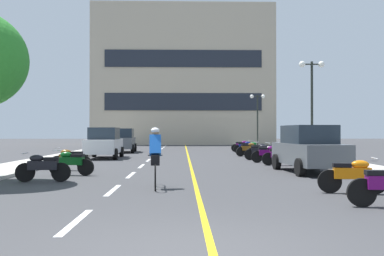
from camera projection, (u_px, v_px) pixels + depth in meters
The scene contains 35 objects.
ground_plane at pixel (184, 157), 26.45m from camera, with size 140.00×140.00×0.00m, color #38383A.
curb_left at pixel (80, 154), 29.28m from camera, with size 2.40×72.00×0.12m, color #B7B2A8.
curb_right at pixel (287, 153), 29.62m from camera, with size 2.40×72.00×0.12m, color #B7B2A8.
lane_dash_0 at pixel (76, 221), 7.41m from camera, with size 0.14×2.20×0.01m, color silver.
lane_dash_1 at pixel (113, 190), 11.41m from camera, with size 0.14×2.20×0.01m, color silver.
lane_dash_2 at pixel (131, 175), 15.41m from camera, with size 0.14×2.20×0.01m, color silver.
lane_dash_3 at pixel (141, 166), 19.41m from camera, with size 0.14×2.20×0.01m, color silver.
lane_dash_4 at pixel (148, 160), 23.41m from camera, with size 0.14×2.20×0.01m, color silver.
lane_dash_5 at pixel (153, 156), 27.41m from camera, with size 0.14×2.20×0.01m, color silver.
lane_dash_6 at pixel (157, 153), 31.41m from camera, with size 0.14×2.20×0.01m, color silver.
lane_dash_7 at pixel (160, 151), 35.40m from camera, with size 0.14×2.20×0.01m, color silver.
lane_dash_8 at pixel (162, 149), 39.40m from camera, with size 0.14×2.20×0.01m, color silver.
lane_dash_9 at pixel (164, 147), 43.40m from camera, with size 0.14×2.20×0.01m, color silver.
lane_dash_10 at pixel (165, 146), 47.40m from camera, with size 0.14×2.20×0.01m, color silver.
lane_dash_11 at pixel (167, 145), 51.40m from camera, with size 0.14×2.20×0.01m, color silver.
centre_line_yellow at pixel (188, 154), 29.46m from camera, with size 0.12×66.00×0.01m, color gold.
office_building at pixel (183, 78), 55.09m from camera, with size 22.22×9.26×17.14m.
street_lamp_mid at pixel (312, 87), 24.11m from camera, with size 1.46×0.36×5.47m.
street_lamp_far at pixel (257, 108), 41.05m from camera, with size 1.46×0.36×5.05m.
parked_car_near at pixel (309, 149), 16.40m from camera, with size 2.16×4.31×1.82m.
parked_car_mid at pixel (104, 143), 25.19m from camera, with size 1.98×4.23×1.82m.
parked_car_far at pixel (123, 140), 32.49m from camera, with size 2.06×4.27×1.82m.
motorcycle_1 at pixel (353, 175), 10.79m from camera, with size 1.69×0.61×0.92m.
motorcycle_2 at pixel (43, 167), 13.30m from camera, with size 1.70×0.60×0.92m.
motorcycle_3 at pixel (71, 162), 15.29m from camera, with size 1.69×0.62×0.92m.
motorcycle_4 at pixel (70, 159), 17.20m from camera, with size 1.70×0.60×0.92m.
motorcycle_5 at pixel (280, 155), 19.77m from camera, with size 1.70×0.60×0.92m.
motorcycle_6 at pixel (268, 153), 21.53m from camera, with size 1.70×0.60×0.92m.
motorcycle_7 at pixel (260, 152), 23.52m from camera, with size 1.70×0.60×0.92m.
motorcycle_8 at pixel (259, 150), 25.59m from camera, with size 1.66×0.73×0.92m.
motorcycle_9 at pixel (248, 149), 27.23m from camera, with size 1.65×0.76×0.92m.
motorcycle_10 at pixel (251, 147), 29.69m from camera, with size 1.67×0.68×0.92m.
motorcycle_11 at pixel (245, 147), 31.28m from camera, with size 1.70×0.60×0.92m.
motorcycle_12 at pixel (242, 146), 33.44m from camera, with size 1.70×0.60×0.92m.
cyclist_rider at pixel (155, 156), 11.85m from camera, with size 0.42×1.77×1.71m.
Camera 1 is at (-0.15, -5.47, 1.57)m, focal length 39.79 mm.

